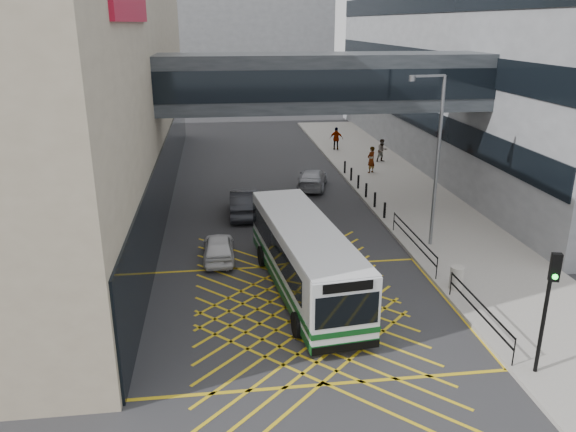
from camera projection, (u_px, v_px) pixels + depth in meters
name	position (u px, v px, depth m)	size (l,w,h in m)	color
ground	(301.00, 314.00, 21.51)	(120.00, 120.00, 0.00)	#333335
building_right	(560.00, 30.00, 43.66)	(24.09, 44.00, 20.00)	gray
building_far	(219.00, 35.00, 74.57)	(28.00, 16.00, 18.00)	gray
skybridge	(324.00, 82.00, 30.68)	(20.00, 4.10, 3.00)	#31363B
pavement	(403.00, 192.00, 36.64)	(6.00, 54.00, 0.16)	#A49E96
box_junction	(301.00, 314.00, 21.51)	(12.00, 9.00, 0.01)	gold
bus	(304.00, 256.00, 22.90)	(3.53, 10.58, 2.91)	silver
car_white	(219.00, 247.00, 26.27)	(1.59, 3.88, 1.24)	white
car_dark	(244.00, 202.00, 32.34)	(1.93, 4.92, 1.54)	black
car_silver	(312.00, 178.00, 37.69)	(1.86, 4.41, 1.37)	#9D9EA5
traffic_light	(549.00, 297.00, 16.72)	(0.32, 0.49, 4.12)	black
street_lamp	(435.00, 152.00, 26.30)	(1.87, 0.51, 8.21)	slate
litter_bin	(457.00, 278.00, 23.02)	(0.57, 0.57, 0.98)	#ADA89E
kerb_railings	(439.00, 265.00, 23.64)	(0.05, 12.54, 1.00)	black
bollards	(362.00, 186.00, 36.13)	(0.14, 10.14, 0.90)	black
pedestrian_a	(371.00, 160.00, 40.80)	(0.77, 0.55, 1.93)	gray
pedestrian_b	(382.00, 151.00, 44.06)	(0.87, 0.51, 1.79)	gray
pedestrian_c	(336.00, 139.00, 48.21)	(1.14, 0.55, 1.93)	gray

